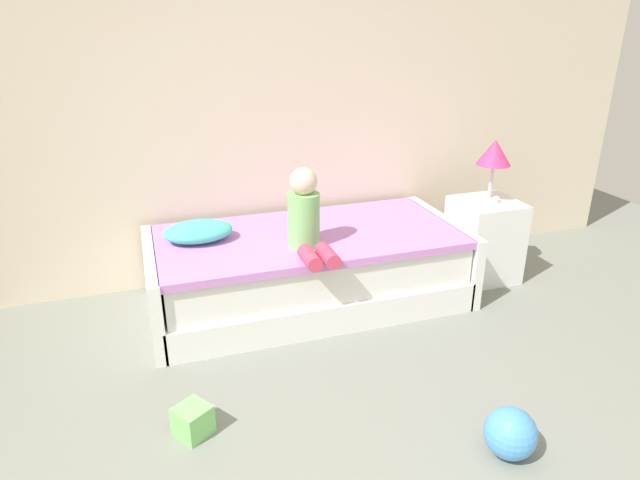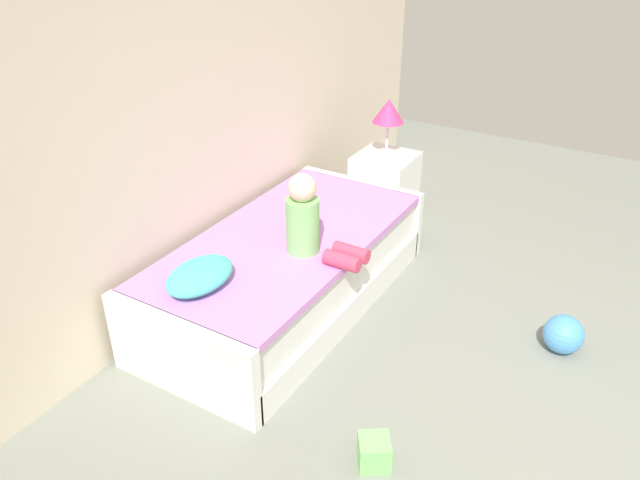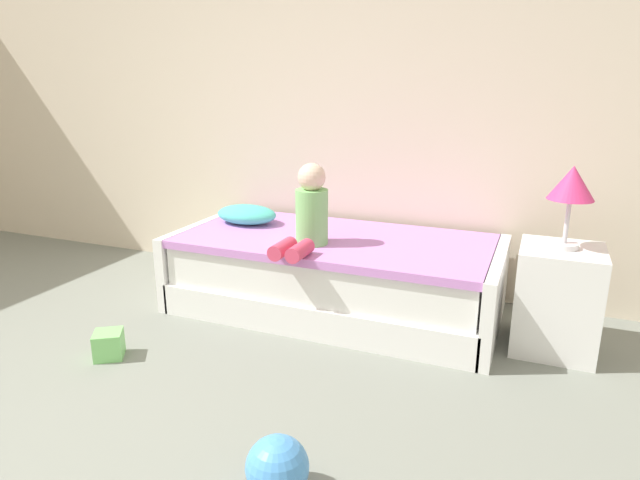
{
  "view_description": "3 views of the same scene",
  "coord_description": "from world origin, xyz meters",
  "px_view_note": "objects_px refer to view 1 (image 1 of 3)",
  "views": [
    {
      "loc": [
        2.2,
        -0.81,
        2.13
      ],
      "look_at": [
        0.16,
        1.75,
        0.55
      ],
      "focal_mm": 34.69,
      "sensor_mm": 36.0,
      "label": 1
    },
    {
      "loc": [
        0.2,
        -1.96,
        1.6
      ],
      "look_at": [
        0.16,
        1.75,
        0.55
      ],
      "focal_mm": 38.21,
      "sensor_mm": 36.0,
      "label": 2
    },
    {
      "loc": [
        -2.05,
        -1.15,
        1.45
      ],
      "look_at": [
        0.16,
        1.75,
        0.55
      ],
      "focal_mm": 36.23,
      "sensor_mm": 36.0,
      "label": 3
    }
  ],
  "objects_px": {
    "bed": "(344,349)",
    "pillow": "(455,330)",
    "table_lamp": "(199,207)",
    "toy_ball": "(253,530)",
    "child_figure": "(314,292)",
    "nightstand": "(206,288)"
  },
  "relations": [
    {
      "from": "bed",
      "to": "pillow",
      "type": "xyz_separation_m",
      "value": [
        0.7,
        0.1,
        0.32
      ]
    },
    {
      "from": "pillow",
      "to": "table_lamp",
      "type": "bearing_deg",
      "value": -178.48
    },
    {
      "from": "bed",
      "to": "table_lamp",
      "type": "relative_size",
      "value": 4.69
    },
    {
      "from": "table_lamp",
      "to": "toy_ball",
      "type": "distance_m",
      "value": 2.51
    },
    {
      "from": "toy_ball",
      "to": "bed",
      "type": "bearing_deg",
      "value": 110.93
    },
    {
      "from": "child_figure",
      "to": "nightstand",
      "type": "bearing_deg",
      "value": 167.98
    },
    {
      "from": "table_lamp",
      "to": "child_figure",
      "type": "bearing_deg",
      "value": -12.02
    },
    {
      "from": "pillow",
      "to": "nightstand",
      "type": "bearing_deg",
      "value": -178.48
    },
    {
      "from": "child_figure",
      "to": "table_lamp",
      "type": "bearing_deg",
      "value": 167.98
    },
    {
      "from": "table_lamp",
      "to": "pillow",
      "type": "height_order",
      "value": "table_lamp"
    },
    {
      "from": "table_lamp",
      "to": "pillow",
      "type": "xyz_separation_m",
      "value": [
        2.05,
        0.05,
        -0.37
      ]
    },
    {
      "from": "bed",
      "to": "nightstand",
      "type": "relative_size",
      "value": 3.52
    },
    {
      "from": "table_lamp",
      "to": "child_figure",
      "type": "xyz_separation_m",
      "value": [
        1.29,
        -0.27,
        -0.23
      ]
    },
    {
      "from": "nightstand",
      "to": "table_lamp",
      "type": "relative_size",
      "value": 1.33
    },
    {
      "from": "table_lamp",
      "to": "child_figure",
      "type": "height_order",
      "value": "table_lamp"
    },
    {
      "from": "table_lamp",
      "to": "child_figure",
      "type": "relative_size",
      "value": 0.88
    },
    {
      "from": "child_figure",
      "to": "pillow",
      "type": "bearing_deg",
      "value": 23.27
    },
    {
      "from": "bed",
      "to": "child_figure",
      "type": "relative_size",
      "value": 4.14
    },
    {
      "from": "nightstand",
      "to": "pillow",
      "type": "xyz_separation_m",
      "value": [
        2.05,
        0.05,
        0.26
      ]
    },
    {
      "from": "bed",
      "to": "child_figure",
      "type": "bearing_deg",
      "value": -105.57
    },
    {
      "from": "bed",
      "to": "table_lamp",
      "type": "height_order",
      "value": "table_lamp"
    },
    {
      "from": "bed",
      "to": "table_lamp",
      "type": "distance_m",
      "value": 1.52
    }
  ]
}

